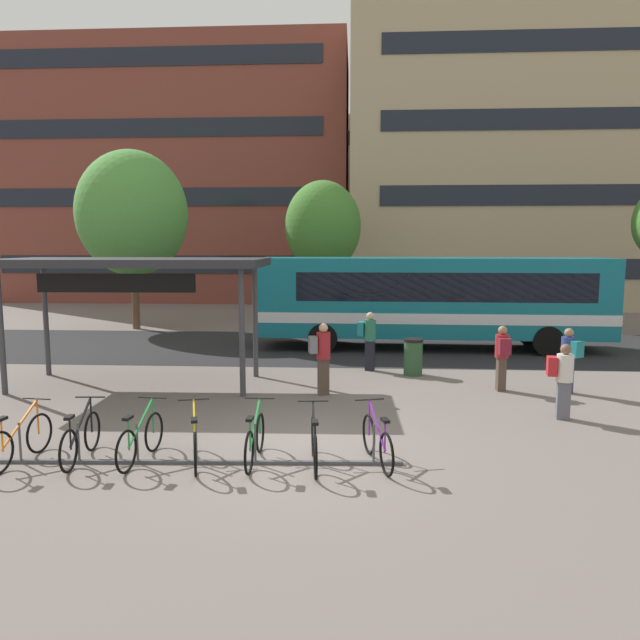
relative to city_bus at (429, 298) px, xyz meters
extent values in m
plane|color=#6B605B|center=(-3.48, -10.83, -1.78)|extent=(200.00, 200.00, 0.00)
cube|color=#232326|center=(-3.48, 0.00, -1.77)|extent=(80.00, 7.20, 0.01)
cube|color=#0F6070|center=(0.06, 0.00, 0.07)|extent=(12.06, 2.85, 2.70)
cube|color=silver|center=(0.06, 0.00, -0.58)|extent=(12.08, 2.87, 0.36)
cube|color=black|center=(-5.39, 0.13, 1.20)|extent=(1.06, 2.32, 0.40)
cube|color=black|center=(-5.92, 0.15, 0.34)|extent=(0.13, 2.19, 1.40)
cube|color=black|center=(0.33, -1.25, 0.48)|extent=(9.84, 0.30, 0.97)
cube|color=black|center=(0.39, 1.24, 0.48)|extent=(9.84, 0.30, 0.97)
cylinder|color=black|center=(-3.68, -1.06, -1.28)|extent=(1.01, 0.32, 1.00)
cylinder|color=black|center=(-3.63, 1.24, -1.28)|extent=(1.01, 0.32, 1.00)
cylinder|color=black|center=(3.75, -1.25, -1.28)|extent=(1.01, 0.32, 1.00)
cylinder|color=black|center=(3.81, 1.06, -1.28)|extent=(1.01, 0.32, 1.00)
cube|color=#47474C|center=(-5.23, -11.53, -1.75)|extent=(6.90, 0.39, 0.06)
cylinder|color=#47474C|center=(-8.19, -11.66, -1.43)|extent=(0.04, 0.04, 0.70)
cylinder|color=#47474C|center=(-7.20, -11.61, -1.43)|extent=(0.04, 0.04, 0.70)
cylinder|color=#47474C|center=(-6.22, -11.57, -1.43)|extent=(0.04, 0.04, 0.70)
cylinder|color=#47474C|center=(-5.23, -11.53, -1.43)|extent=(0.04, 0.04, 0.70)
cylinder|color=#47474C|center=(-4.25, -11.48, -1.43)|extent=(0.04, 0.04, 0.70)
cylinder|color=#47474C|center=(-3.26, -11.44, -1.43)|extent=(0.04, 0.04, 0.70)
cylinder|color=#47474C|center=(-2.28, -11.39, -1.43)|extent=(0.04, 0.04, 0.70)
torus|color=black|center=(-8.13, -11.15, -1.42)|extent=(0.12, 0.70, 0.70)
cube|color=orange|center=(-8.19, -11.64, -1.11)|extent=(0.14, 0.92, 0.58)
cylinder|color=orange|center=(-8.23, -12.06, -1.16)|extent=(0.03, 0.03, 0.55)
cube|color=black|center=(-8.23, -12.06, -0.90)|extent=(0.12, 0.23, 0.05)
cylinder|color=orange|center=(-8.13, -11.17, -1.11)|extent=(0.04, 0.04, 0.65)
cylinder|color=black|center=(-8.13, -11.17, -0.80)|extent=(0.52, 0.09, 0.03)
torus|color=black|center=(-7.25, -10.99, -1.42)|extent=(0.09, 0.71, 0.70)
torus|color=black|center=(-7.18, -12.00, -1.42)|extent=(0.09, 0.71, 0.70)
cube|color=black|center=(-7.22, -11.48, -1.11)|extent=(0.09, 0.92, 0.58)
cylinder|color=black|center=(-7.19, -11.91, -1.16)|extent=(0.03, 0.03, 0.55)
cube|color=black|center=(-7.19, -11.91, -0.90)|extent=(0.11, 0.23, 0.05)
cylinder|color=black|center=(-7.25, -11.01, -1.11)|extent=(0.03, 0.03, 0.65)
cylinder|color=black|center=(-7.25, -11.01, -0.80)|extent=(0.52, 0.06, 0.03)
torus|color=black|center=(-6.14, -10.96, -1.42)|extent=(0.12, 0.70, 0.70)
torus|color=black|center=(-6.25, -11.98, -1.42)|extent=(0.12, 0.70, 0.70)
cube|color=#1E7F38|center=(-6.19, -11.45, -1.11)|extent=(0.13, 0.92, 0.58)
cylinder|color=#1E7F38|center=(-6.24, -11.88, -1.16)|extent=(0.03, 0.03, 0.55)
cube|color=black|center=(-6.24, -11.88, -0.90)|extent=(0.12, 0.23, 0.05)
cylinder|color=#1E7F38|center=(-6.14, -10.98, -1.11)|extent=(0.04, 0.04, 0.65)
cylinder|color=black|center=(-6.14, -10.98, -0.80)|extent=(0.52, 0.08, 0.03)
torus|color=black|center=(-5.39, -11.05, -1.42)|extent=(0.23, 0.69, 0.70)
torus|color=black|center=(-5.11, -12.03, -1.42)|extent=(0.23, 0.69, 0.70)
cube|color=yellow|center=(-5.26, -11.52, -1.11)|extent=(0.28, 0.89, 0.58)
cylinder|color=yellow|center=(-5.14, -11.93, -1.16)|extent=(0.04, 0.04, 0.55)
cube|color=black|center=(-5.14, -11.93, -0.90)|extent=(0.16, 0.24, 0.05)
cylinder|color=yellow|center=(-5.38, -11.07, -1.11)|extent=(0.04, 0.04, 0.65)
cylinder|color=black|center=(-5.38, -11.07, -0.80)|extent=(0.51, 0.17, 0.03)
torus|color=black|center=(-4.26, -10.89, -1.42)|extent=(0.05, 0.70, 0.70)
torus|color=black|center=(-4.27, -11.91, -1.42)|extent=(0.05, 0.70, 0.70)
cube|color=#1E7F38|center=(-4.26, -11.38, -1.11)|extent=(0.04, 0.92, 0.58)
cylinder|color=#1E7F38|center=(-4.27, -11.81, -1.16)|extent=(0.03, 0.03, 0.55)
cube|color=black|center=(-4.27, -11.81, -0.90)|extent=(0.10, 0.22, 0.05)
cylinder|color=#1E7F38|center=(-4.26, -10.91, -1.11)|extent=(0.03, 0.03, 0.65)
cylinder|color=black|center=(-4.26, -10.91, -0.80)|extent=(0.52, 0.03, 0.03)
torus|color=black|center=(-3.31, -11.02, -1.42)|extent=(0.12, 0.70, 0.70)
torus|color=black|center=(-3.20, -12.04, -1.42)|extent=(0.12, 0.70, 0.70)
cube|color=black|center=(-3.26, -11.51, -1.11)|extent=(0.13, 0.92, 0.58)
cylinder|color=black|center=(-3.21, -11.94, -1.16)|extent=(0.03, 0.03, 0.55)
cube|color=black|center=(-3.21, -11.94, -0.90)|extent=(0.12, 0.23, 0.05)
cylinder|color=black|center=(-3.31, -11.04, -1.11)|extent=(0.04, 0.04, 0.65)
cylinder|color=black|center=(-3.31, -11.04, -0.80)|extent=(0.52, 0.08, 0.03)
torus|color=black|center=(-2.35, -10.87, -1.42)|extent=(0.22, 0.69, 0.70)
torus|color=black|center=(-2.09, -11.86, -1.42)|extent=(0.22, 0.69, 0.70)
cube|color=#702893|center=(-2.22, -11.34, -1.11)|extent=(0.26, 0.90, 0.58)
cylinder|color=#702893|center=(-2.11, -11.76, -1.16)|extent=(0.04, 0.04, 0.55)
cube|color=black|center=(-2.11, -11.76, -0.90)|extent=(0.15, 0.24, 0.05)
cylinder|color=#702893|center=(-2.34, -10.89, -1.11)|extent=(0.04, 0.04, 0.65)
cylinder|color=black|center=(-2.34, -10.89, -0.80)|extent=(0.51, 0.16, 0.03)
cylinder|color=#38383D|center=(-11.17, -7.20, -0.23)|extent=(0.14, 0.14, 3.10)
cylinder|color=#38383D|center=(-5.29, -7.07, -0.23)|extent=(0.14, 0.14, 3.10)
cylinder|color=#38383D|center=(-11.22, -5.01, -0.23)|extent=(0.14, 0.14, 3.10)
cylinder|color=#38383D|center=(-5.34, -4.88, -0.23)|extent=(0.14, 0.14, 3.10)
cube|color=#28282D|center=(-8.26, -6.04, 1.42)|extent=(6.75, 3.14, 0.20)
cube|color=black|center=(-8.23, -7.29, 0.97)|extent=(3.76, 0.16, 0.44)
cube|color=#565660|center=(1.78, -8.52, -1.37)|extent=(0.29, 0.24, 0.80)
cylinder|color=beige|center=(1.78, -8.52, -0.68)|extent=(0.39, 0.39, 0.58)
sphere|color=brown|center=(1.78, -8.52, -0.29)|extent=(0.22, 0.22, 0.22)
cube|color=#B21E23|center=(1.52, -8.48, -0.65)|extent=(0.22, 0.30, 0.40)
cube|color=#2D3851|center=(2.64, -6.24, -1.37)|extent=(0.31, 0.33, 0.81)
cylinder|color=navy|center=(2.64, -6.24, -0.67)|extent=(0.47, 0.47, 0.58)
sphere|color=#936B4C|center=(2.64, -6.24, -0.27)|extent=(0.22, 0.22, 0.22)
cube|color=#197075|center=(2.78, -6.47, -0.64)|extent=(0.33, 0.30, 0.40)
cube|color=#47382D|center=(-3.36, -6.77, -1.33)|extent=(0.30, 0.26, 0.89)
cylinder|color=maroon|center=(-3.36, -6.77, -0.56)|extent=(0.42, 0.42, 0.65)
sphere|color=tan|center=(-3.36, -6.77, -0.13)|extent=(0.22, 0.22, 0.22)
cube|color=slate|center=(-3.61, -6.84, -0.53)|extent=(0.25, 0.32, 0.40)
cube|color=black|center=(-2.16, -3.87, -1.34)|extent=(0.30, 0.25, 0.88)
cylinder|color=#23664C|center=(-2.16, -3.87, -0.59)|extent=(0.41, 0.41, 0.62)
sphere|color=tan|center=(-2.16, -3.87, -0.17)|extent=(0.22, 0.22, 0.22)
cube|color=#197075|center=(-2.41, -3.81, -0.56)|extent=(0.24, 0.31, 0.40)
cube|color=#47382D|center=(1.07, -6.11, -1.35)|extent=(0.20, 0.26, 0.85)
cylinder|color=maroon|center=(1.07, -6.11, -0.64)|extent=(0.35, 0.35, 0.58)
sphere|color=#936B4C|center=(1.07, -6.11, -0.24)|extent=(0.22, 0.22, 0.22)
cube|color=maroon|center=(1.08, -6.37, -0.61)|extent=(0.28, 0.18, 0.40)
cylinder|color=#284C2D|center=(-0.96, -4.40, -1.30)|extent=(0.52, 0.52, 0.95)
cylinder|color=black|center=(-0.96, -4.40, -0.79)|extent=(0.55, 0.55, 0.08)
cylinder|color=brown|center=(-4.14, 7.37, -0.43)|extent=(0.32, 0.32, 2.69)
ellipsoid|color=#427A2D|center=(-4.14, 7.37, 2.74)|extent=(3.59, 3.59, 4.30)
cylinder|color=brown|center=(-12.16, 4.26, -0.41)|extent=(0.32, 0.32, 2.72)
ellipsoid|color=#4C8E3D|center=(-12.16, 4.26, 3.22)|extent=(4.68, 4.68, 5.34)
cube|color=brown|center=(-14.71, 20.21, 6.43)|extent=(23.05, 10.02, 16.40)
cube|color=black|center=(-14.71, 15.17, 0.69)|extent=(20.28, 0.06, 1.10)
cube|color=black|center=(-14.71, 15.17, 4.79)|extent=(20.28, 0.06, 1.10)
cube|color=black|center=(-14.71, 15.17, 8.89)|extent=(20.28, 0.06, 1.10)
cube|color=black|center=(-14.71, 15.17, 12.99)|extent=(20.28, 0.06, 1.10)
cube|color=tan|center=(10.69, 18.17, 8.06)|extent=(27.26, 12.52, 19.68)
cube|color=black|center=(10.69, 11.88, 0.59)|extent=(23.99, 0.06, 1.10)
cube|color=black|center=(10.69, 11.88, 4.52)|extent=(23.99, 0.06, 1.10)
cube|color=black|center=(10.69, 11.88, 8.46)|extent=(23.99, 0.06, 1.10)
cube|color=black|center=(10.69, 11.88, 12.39)|extent=(23.99, 0.06, 1.10)
cube|color=gray|center=(-1.19, 34.14, 5.18)|extent=(16.86, 13.76, 13.90)
cube|color=black|center=(-1.19, 27.23, 1.01)|extent=(14.84, 0.06, 1.10)
cube|color=black|center=(-1.19, 27.23, 5.64)|extent=(14.84, 0.06, 1.10)
cube|color=black|center=(-1.19, 27.23, 10.27)|extent=(14.84, 0.06, 1.10)
camera|label=1|loc=(-2.61, -20.89, 1.86)|focal=33.20mm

